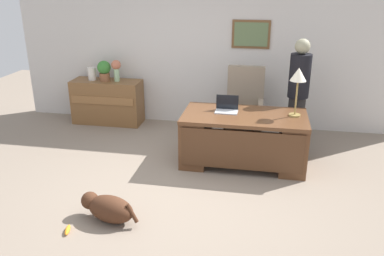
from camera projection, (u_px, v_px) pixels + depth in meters
The scene contains 13 objects.
ground_plane at pixel (178, 190), 5.09m from camera, with size 12.00×12.00×0.00m, color gray.
back_wall at pixel (209, 50), 6.99m from camera, with size 7.00×0.16×2.70m.
desk at pixel (243, 138), 5.68m from camera, with size 1.74×0.92×0.75m.
credenza at pixel (108, 102), 7.32m from camera, with size 1.26×0.50×0.80m.
armchair at pixel (244, 109), 6.54m from camera, with size 0.60×0.59×1.20m.
person_standing at pixel (298, 93), 6.12m from camera, with size 0.32×0.32×1.71m.
dog_lying at pixel (108, 208), 4.42m from camera, with size 0.72×0.43×0.30m.
laptop at pixel (227, 107), 5.70m from camera, with size 0.32×0.22×0.22m.
desk_lamp at pixel (298, 78), 5.33m from camera, with size 0.22×0.22×0.68m.
vase_with_flowers at pixel (116, 68), 7.06m from camera, with size 0.17×0.17×0.38m.
vase_empty at pixel (92, 74), 7.18m from camera, with size 0.14×0.14×0.23m, color silver.
potted_plant at pixel (104, 70), 7.11m from camera, with size 0.24×0.24×0.36m.
dog_toy_plush at pixel (68, 230), 4.25m from camera, with size 0.18×0.05×0.05m, color orange.
Camera 1 is at (0.99, -4.36, 2.57)m, focal length 37.19 mm.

